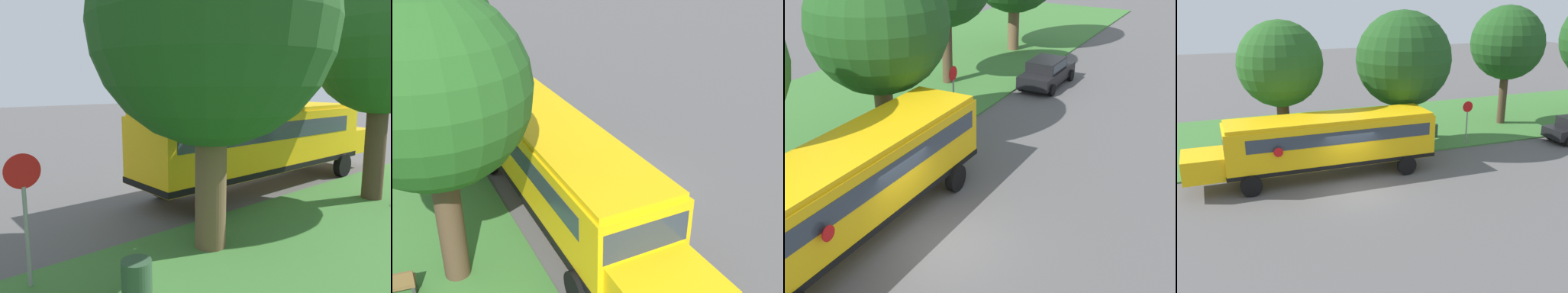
% 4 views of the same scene
% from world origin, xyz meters
% --- Properties ---
extents(ground_plane, '(120.00, 120.00, 0.00)m').
position_xyz_m(ground_plane, '(0.00, 0.00, 0.00)').
color(ground_plane, '#565454').
extents(school_bus, '(2.84, 12.42, 3.16)m').
position_xyz_m(school_bus, '(-2.45, -0.92, 1.92)').
color(school_bus, yellow).
rests_on(school_bus, ground).
extents(oak_tree_beside_bus, '(4.70, 4.70, 7.71)m').
position_xyz_m(oak_tree_beside_bus, '(-6.11, -2.29, 5.30)').
color(oak_tree_beside_bus, '#4C3826').
rests_on(oak_tree_beside_bus, ground).
extents(oak_tree_roadside_mid, '(5.58, 5.58, 8.16)m').
position_xyz_m(oak_tree_roadside_mid, '(-5.48, 4.64, 5.30)').
color(oak_tree_roadside_mid, brown).
rests_on(oak_tree_roadside_mid, ground).
extents(stop_sign, '(0.08, 0.68, 2.74)m').
position_xyz_m(stop_sign, '(-4.60, 8.65, 1.74)').
color(stop_sign, gray).
rests_on(stop_sign, ground).
extents(trash_bin, '(0.56, 0.56, 0.90)m').
position_xyz_m(trash_bin, '(-6.48, 7.36, 0.45)').
color(trash_bin, '#2D4C33').
rests_on(trash_bin, ground).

